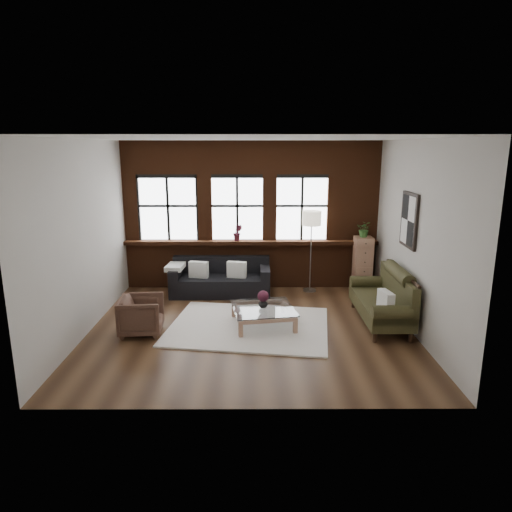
{
  "coord_description": "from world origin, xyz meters",
  "views": [
    {
      "loc": [
        0.07,
        -7.4,
        3.08
      ],
      "look_at": [
        0.1,
        0.6,
        1.15
      ],
      "focal_mm": 32.0,
      "sensor_mm": 36.0,
      "label": 1
    }
  ],
  "objects_px": {
    "vintage_settee": "(381,296)",
    "floor_lamp": "(311,248)",
    "drawer_chest": "(362,265)",
    "armchair": "(141,315)",
    "vase": "(263,303)",
    "coffee_table": "(263,317)",
    "dark_sofa": "(221,277)"
  },
  "relations": [
    {
      "from": "dark_sofa",
      "to": "drawer_chest",
      "type": "height_order",
      "value": "drawer_chest"
    },
    {
      "from": "vintage_settee",
      "to": "vase",
      "type": "height_order",
      "value": "vintage_settee"
    },
    {
      "from": "coffee_table",
      "to": "armchair",
      "type": "bearing_deg",
      "value": -171.35
    },
    {
      "from": "drawer_chest",
      "to": "vase",
      "type": "bearing_deg",
      "value": -137.93
    },
    {
      "from": "vintage_settee",
      "to": "dark_sofa",
      "type": "bearing_deg",
      "value": 150.65
    },
    {
      "from": "vintage_settee",
      "to": "floor_lamp",
      "type": "distance_m",
      "value": 2.18
    },
    {
      "from": "vintage_settee",
      "to": "vase",
      "type": "relative_size",
      "value": 11.13
    },
    {
      "from": "vase",
      "to": "floor_lamp",
      "type": "distance_m",
      "value": 2.32
    },
    {
      "from": "armchair",
      "to": "vase",
      "type": "relative_size",
      "value": 4.15
    },
    {
      "from": "vase",
      "to": "floor_lamp",
      "type": "height_order",
      "value": "floor_lamp"
    },
    {
      "from": "vintage_settee",
      "to": "armchair",
      "type": "distance_m",
      "value": 4.15
    },
    {
      "from": "armchair",
      "to": "drawer_chest",
      "type": "relative_size",
      "value": 0.59
    },
    {
      "from": "vintage_settee",
      "to": "armchair",
      "type": "height_order",
      "value": "vintage_settee"
    },
    {
      "from": "dark_sofa",
      "to": "floor_lamp",
      "type": "xyz_separation_m",
      "value": [
        1.93,
        0.21,
        0.57
      ]
    },
    {
      "from": "vase",
      "to": "drawer_chest",
      "type": "xyz_separation_m",
      "value": [
        2.18,
        1.96,
        0.18
      ]
    },
    {
      "from": "coffee_table",
      "to": "vase",
      "type": "relative_size",
      "value": 6.16
    },
    {
      "from": "drawer_chest",
      "to": "armchair",
      "type": "bearing_deg",
      "value": -151.7
    },
    {
      "from": "vase",
      "to": "drawer_chest",
      "type": "height_order",
      "value": "drawer_chest"
    },
    {
      "from": "dark_sofa",
      "to": "coffee_table",
      "type": "distance_m",
      "value": 1.99
    },
    {
      "from": "vase",
      "to": "armchair",
      "type": "bearing_deg",
      "value": -171.35
    },
    {
      "from": "vase",
      "to": "drawer_chest",
      "type": "relative_size",
      "value": 0.14
    },
    {
      "from": "armchair",
      "to": "drawer_chest",
      "type": "xyz_separation_m",
      "value": [
        4.23,
        2.28,
        0.28
      ]
    },
    {
      "from": "armchair",
      "to": "drawer_chest",
      "type": "distance_m",
      "value": 4.81
    },
    {
      "from": "dark_sofa",
      "to": "coffee_table",
      "type": "relative_size",
      "value": 2.0
    },
    {
      "from": "dark_sofa",
      "to": "vase",
      "type": "distance_m",
      "value": 1.98
    },
    {
      "from": "vase",
      "to": "dark_sofa",
      "type": "bearing_deg",
      "value": 116.08
    },
    {
      "from": "dark_sofa",
      "to": "armchair",
      "type": "bearing_deg",
      "value": -119.41
    },
    {
      "from": "vintage_settee",
      "to": "vase",
      "type": "bearing_deg",
      "value": -176.65
    },
    {
      "from": "coffee_table",
      "to": "vintage_settee",
      "type": "bearing_deg",
      "value": 3.35
    },
    {
      "from": "dark_sofa",
      "to": "vintage_settee",
      "type": "bearing_deg",
      "value": -29.35
    },
    {
      "from": "vintage_settee",
      "to": "floor_lamp",
      "type": "bearing_deg",
      "value": 118.59
    },
    {
      "from": "armchair",
      "to": "drawer_chest",
      "type": "height_order",
      "value": "drawer_chest"
    }
  ]
}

